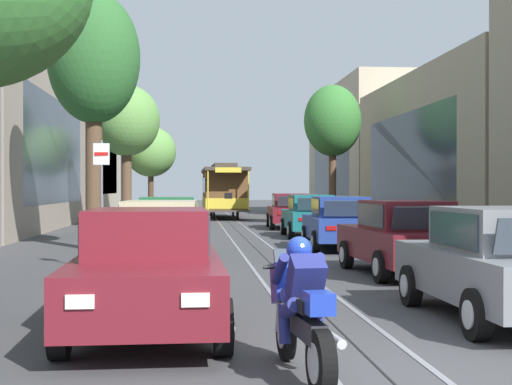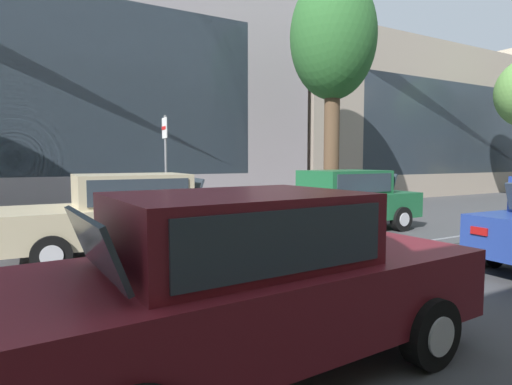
{
  "view_description": "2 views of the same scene",
  "coord_description": "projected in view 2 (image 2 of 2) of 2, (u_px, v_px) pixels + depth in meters",
  "views": [
    {
      "loc": [
        -1.89,
        -7.0,
        1.86
      ],
      "look_at": [
        0.55,
        21.77,
        1.66
      ],
      "focal_mm": 52.36,
      "sensor_mm": 36.0,
      "label": 1
    },
    {
      "loc": [
        5.76,
        6.73,
        1.87
      ],
      "look_at": [
        -1.3,
        10.78,
        1.22
      ],
      "focal_mm": 29.5,
      "sensor_mm": 36.0,
      "label": 2
    }
  ],
  "objects": [
    {
      "name": "parked_car_green_mid_left",
      "position": [
        341.0,
        200.0,
        10.97
      ],
      "size": [
        2.05,
        4.38,
        1.58
      ],
      "color": "#1E6038",
      "rests_on": "ground"
    },
    {
      "name": "building_facade_left",
      "position": [
        434.0,
        116.0,
        24.52
      ],
      "size": [
        5.9,
        56.9,
        9.4
      ],
      "color": "gray",
      "rests_on": "ground"
    },
    {
      "name": "street_sign_post",
      "position": [
        166.0,
        162.0,
        9.91
      ],
      "size": [
        0.36,
        0.07,
        2.9
      ],
      "color": "slate",
      "rests_on": "ground"
    },
    {
      "name": "street_tree_kerb_left_second",
      "position": [
        333.0,
        41.0,
        13.28
      ],
      "size": [
        2.75,
        2.71,
        7.71
      ],
      "color": "brown",
      "rests_on": "ground"
    },
    {
      "name": "parked_car_maroon_second_right",
      "position": [
        248.0,
        280.0,
        3.73
      ],
      "size": [
        2.14,
        4.42,
        1.58
      ],
      "color": "maroon",
      "rests_on": "ground"
    },
    {
      "name": "parked_car_beige_second_left",
      "position": [
        126.0,
        214.0,
        8.2
      ],
      "size": [
        2.09,
        4.4,
        1.58
      ],
      "color": "#C1B28E",
      "rests_on": "ground"
    }
  ]
}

